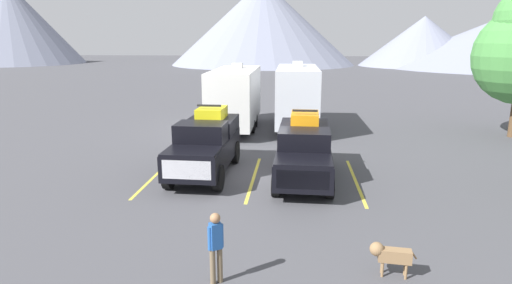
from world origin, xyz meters
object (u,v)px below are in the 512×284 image
pickup_truck_a (206,143)px  dog (388,254)px  pickup_truck_b (304,149)px  camper_trailer_b (297,94)px  camper_trailer_a (235,96)px  person_a (216,243)px

pickup_truck_a → dog: pickup_truck_a is taller
pickup_truck_b → camper_trailer_b: (-0.28, 9.27, 0.93)m
pickup_truck_a → camper_trailer_a: (0.01, 8.45, 0.80)m
camper_trailer_a → camper_trailer_b: bearing=8.8°
camper_trailer_a → person_a: (1.86, -16.32, -1.08)m
pickup_truck_a → pickup_truck_b: size_ratio=0.95×
dog → camper_trailer_a: bearing=110.0°
camper_trailer_a → person_a: camper_trailer_a is taller
camper_trailer_a → pickup_truck_b: bearing=-65.9°
person_a → pickup_truck_b: bearing=75.1°
pickup_truck_b → camper_trailer_b: camper_trailer_b is taller
pickup_truck_a → dog: (5.71, -7.20, -0.69)m
pickup_truck_b → camper_trailer_a: bearing=114.1°
pickup_truck_a → pickup_truck_b: 3.91m
pickup_truck_b → pickup_truck_a: bearing=176.1°
person_a → pickup_truck_a: bearing=103.4°
pickup_truck_a → camper_trailer_a: size_ratio=0.62×
pickup_truck_a → camper_trailer_b: size_ratio=0.65×
pickup_truck_b → camper_trailer_b: 9.32m
camper_trailer_a → dog: size_ratio=8.19×
pickup_truck_b → camper_trailer_a: 9.58m
pickup_truck_a → person_a: (1.87, -7.87, -0.27)m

